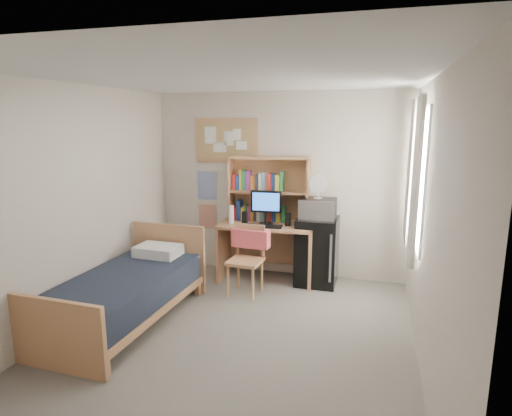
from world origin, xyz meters
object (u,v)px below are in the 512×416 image
(bulletin_board, at_px, (226,141))
(desk_chair, at_px, (245,261))
(desk_fan, at_px, (319,188))
(desk, at_px, (267,252))
(microwave, at_px, (318,209))
(bed, at_px, (124,299))
(speaker_left, at_px, (245,218))
(mini_fridge, at_px, (317,251))
(monitor, at_px, (266,209))
(speaker_right, at_px, (288,220))

(bulletin_board, xyz_separation_m, desk_chair, (0.56, -0.91, -1.47))
(bulletin_board, height_order, desk_fan, bulletin_board)
(desk_fan, bearing_deg, bulletin_board, 168.63)
(desk, xyz_separation_m, microwave, (0.69, 0.03, 0.65))
(bulletin_board, distance_m, bed, 2.66)
(desk_chair, bearing_deg, microwave, 41.60)
(speaker_left, bearing_deg, bulletin_board, 130.70)
(mini_fridge, height_order, desk_fan, desk_fan)
(desk_fan, bearing_deg, monitor, -171.68)
(monitor, height_order, speaker_right, monitor)
(desk, distance_m, bed, 2.08)
(desk_chair, distance_m, microwave, 1.20)
(mini_fridge, bearing_deg, desk_fan, -90.00)
(desk_chair, height_order, desk_fan, desk_fan)
(speaker_left, bearing_deg, monitor, -0.00)
(desk, height_order, microwave, microwave)
(mini_fridge, distance_m, speaker_left, 1.09)
(desk_chair, bearing_deg, bed, -128.79)
(bulletin_board, height_order, bed, bulletin_board)
(desk_chair, bearing_deg, monitor, 80.15)
(bed, height_order, microwave, microwave)
(speaker_left, xyz_separation_m, microwave, (0.99, 0.11, 0.16))
(monitor, bearing_deg, bed, -129.78)
(monitor, xyz_separation_m, speaker_left, (-0.30, -0.02, -0.14))
(desk, height_order, speaker_right, speaker_right)
(desk_chair, relative_size, bed, 0.46)
(mini_fridge, height_order, speaker_left, speaker_left)
(desk, height_order, desk_chair, desk_chair)
(bed, height_order, monitor, monitor)
(mini_fridge, distance_m, microwave, 0.60)
(desk, relative_size, speaker_right, 7.56)
(monitor, bearing_deg, speaker_right, -0.00)
(desk_chair, bearing_deg, desk_fan, 41.60)
(monitor, height_order, speaker_left, monitor)
(mini_fridge, bearing_deg, monitor, -170.06)
(desk_chair, bearing_deg, bulletin_board, 126.30)
(desk_fan, bearing_deg, desk_chair, -142.64)
(speaker_right, height_order, microwave, microwave)
(bulletin_board, relative_size, monitor, 2.09)
(speaker_right, bearing_deg, mini_fridge, 10.01)
(bed, xyz_separation_m, speaker_right, (1.50, 1.65, 0.63))
(desk, height_order, speaker_left, speaker_left)
(mini_fridge, bearing_deg, microwave, -90.00)
(desk, bearing_deg, microwave, -0.81)
(monitor, relative_size, desk_fan, 1.58)
(desk, distance_m, speaker_left, 0.58)
(bed, xyz_separation_m, monitor, (1.20, 1.63, 0.76))
(mini_fridge, bearing_deg, bulletin_board, 169.42)
(bed, relative_size, microwave, 4.24)
(bulletin_board, relative_size, microwave, 2.02)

